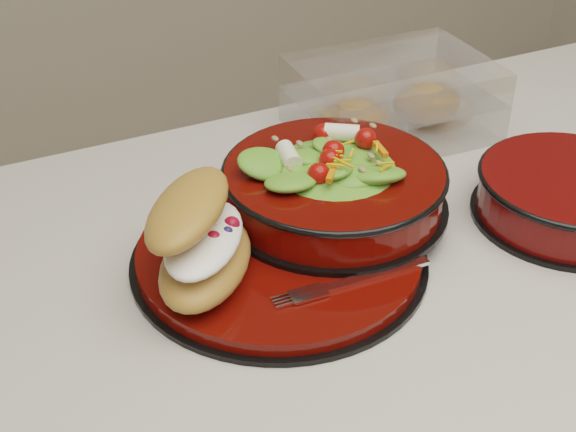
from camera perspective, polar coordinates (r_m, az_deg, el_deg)
name	(u,v)px	position (r m, az deg, el deg)	size (l,w,h in m)	color
dinner_plate	(280,255)	(0.82, -0.56, -2.76)	(0.31, 0.31, 0.02)	black
salad_bowl	(334,178)	(0.86, 3.29, 2.72)	(0.25, 0.25, 0.10)	black
croissant	(202,238)	(0.76, -6.13, -1.59)	(0.15, 0.18, 0.09)	#AA6934
fork	(356,280)	(0.77, 4.86, -4.57)	(0.15, 0.02, 0.00)	silver
pastry_box	(392,100)	(1.07, 7.40, 8.18)	(0.25, 0.19, 0.09)	white
extra_bowl	(570,194)	(0.94, 19.43, 1.47)	(0.21, 0.21, 0.05)	black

